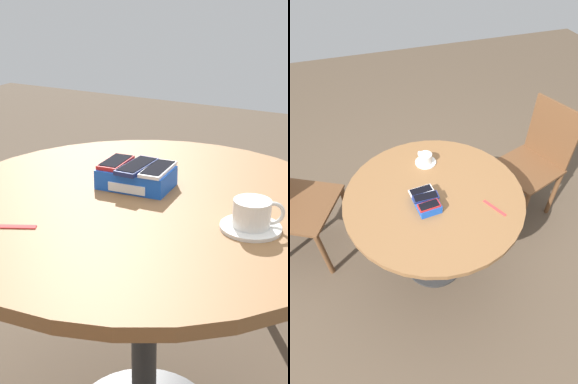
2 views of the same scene
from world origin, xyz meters
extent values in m
cylinder|color=#2D2D2D|center=(0.00, 0.00, 0.35)|extent=(0.07, 0.07, 0.66)
cylinder|color=brown|center=(0.00, 0.00, 0.70)|extent=(1.03, 1.03, 0.03)
cube|color=blue|center=(-0.06, 0.07, 0.74)|extent=(0.19, 0.13, 0.05)
cube|color=white|center=(-0.05, 0.01, 0.73)|extent=(0.10, 0.01, 0.02)
cube|color=red|center=(-0.12, 0.07, 0.77)|extent=(0.07, 0.12, 0.01)
cube|color=black|center=(-0.12, 0.07, 0.78)|extent=(0.06, 0.11, 0.00)
cube|color=navy|center=(-0.06, 0.07, 0.77)|extent=(0.06, 0.14, 0.01)
cube|color=black|center=(-0.06, 0.07, 0.78)|extent=(0.05, 0.13, 0.00)
cube|color=silver|center=(0.00, 0.08, 0.77)|extent=(0.07, 0.14, 0.01)
cube|color=black|center=(0.00, 0.08, 0.77)|extent=(0.06, 0.12, 0.00)
cylinder|color=silver|center=(0.28, -0.04, 0.72)|extent=(0.13, 0.13, 0.01)
cylinder|color=silver|center=(0.28, -0.04, 0.75)|extent=(0.08, 0.08, 0.06)
cylinder|color=olive|center=(0.28, -0.04, 0.78)|extent=(0.07, 0.07, 0.00)
torus|color=silver|center=(0.32, -0.02, 0.75)|extent=(0.05, 0.03, 0.05)
cube|color=red|center=(-0.20, -0.28, 0.72)|extent=(0.14, 0.08, 0.00)
cylinder|color=brown|center=(0.14, 0.72, 0.22)|extent=(0.04, 0.04, 0.44)
camera|label=1|loc=(0.57, -1.06, 1.22)|focal=50.00mm
camera|label=2|loc=(-1.11, 0.37, 1.95)|focal=28.00mm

